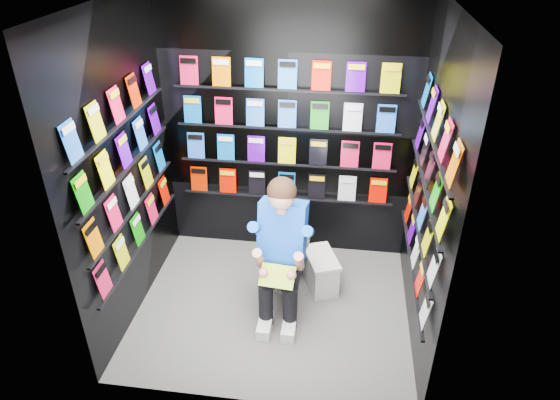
# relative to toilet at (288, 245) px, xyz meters

# --- Properties ---
(floor) EXTENTS (2.40, 2.40, 0.00)m
(floor) POSITION_rel_toilet_xyz_m (-0.08, -0.47, -0.37)
(floor) COLOR slate
(floor) RESTS_ON ground
(ceiling) EXTENTS (2.40, 2.40, 0.00)m
(ceiling) POSITION_rel_toilet_xyz_m (-0.08, -0.47, 2.23)
(ceiling) COLOR white
(ceiling) RESTS_ON floor
(wall_back) EXTENTS (2.40, 0.04, 2.60)m
(wall_back) POSITION_rel_toilet_xyz_m (-0.08, 0.53, 0.93)
(wall_back) COLOR black
(wall_back) RESTS_ON floor
(wall_front) EXTENTS (2.40, 0.04, 2.60)m
(wall_front) POSITION_rel_toilet_xyz_m (-0.08, -1.47, 0.93)
(wall_front) COLOR black
(wall_front) RESTS_ON floor
(wall_left) EXTENTS (0.04, 2.00, 2.60)m
(wall_left) POSITION_rel_toilet_xyz_m (-1.28, -0.47, 0.93)
(wall_left) COLOR black
(wall_left) RESTS_ON floor
(wall_right) EXTENTS (0.04, 2.00, 2.60)m
(wall_right) POSITION_rel_toilet_xyz_m (1.12, -0.47, 0.93)
(wall_right) COLOR black
(wall_right) RESTS_ON floor
(comics_back) EXTENTS (2.10, 0.06, 1.37)m
(comics_back) POSITION_rel_toilet_xyz_m (-0.08, 0.50, 0.94)
(comics_back) COLOR red
(comics_back) RESTS_ON wall_back
(comics_left) EXTENTS (0.06, 1.70, 1.37)m
(comics_left) POSITION_rel_toilet_xyz_m (-1.25, -0.47, 0.94)
(comics_left) COLOR red
(comics_left) RESTS_ON wall_left
(comics_right) EXTENTS (0.06, 1.70, 1.37)m
(comics_right) POSITION_rel_toilet_xyz_m (1.09, -0.47, 0.94)
(comics_right) COLOR red
(comics_right) RESTS_ON wall_right
(toilet) EXTENTS (0.48, 0.78, 0.73)m
(toilet) POSITION_rel_toilet_xyz_m (0.00, 0.00, 0.00)
(toilet) COLOR white
(toilet) RESTS_ON floor
(longbox) EXTENTS (0.36, 0.47, 0.31)m
(longbox) POSITION_rel_toilet_xyz_m (0.33, -0.10, -0.21)
(longbox) COLOR silver
(longbox) RESTS_ON floor
(longbox_lid) EXTENTS (0.39, 0.50, 0.03)m
(longbox_lid) POSITION_rel_toilet_xyz_m (0.33, -0.10, -0.04)
(longbox_lid) COLOR silver
(longbox_lid) RESTS_ON longbox
(reader) EXTENTS (0.60, 0.83, 1.44)m
(reader) POSITION_rel_toilet_xyz_m (0.00, -0.38, 0.41)
(reader) COLOR blue
(reader) RESTS_ON toilet
(held_comic) EXTENTS (0.30, 0.19, 0.12)m
(held_comic) POSITION_rel_toilet_xyz_m (0.00, -0.73, 0.21)
(held_comic) COLOR green
(held_comic) RESTS_ON reader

